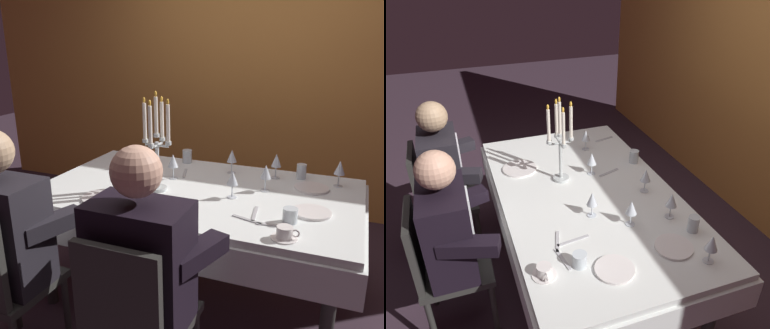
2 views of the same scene
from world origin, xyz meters
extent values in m
plane|color=#382733|center=(0.00, 0.00, 0.00)|extent=(12.00, 12.00, 0.00)
cube|color=#DC8D3F|center=(0.00, 1.66, 1.35)|extent=(6.00, 0.12, 2.70)
cube|color=white|center=(0.00, 0.00, 0.72)|extent=(1.90, 1.10, 0.04)
cube|color=white|center=(0.00, 0.00, 0.61)|extent=(1.94, 1.14, 0.18)
cylinder|color=#2F2E2B|center=(-0.83, -0.43, 0.35)|extent=(0.07, 0.07, 0.70)
cylinder|color=#2F2E2B|center=(0.83, -0.43, 0.35)|extent=(0.07, 0.07, 0.70)
cylinder|color=#2F2E2B|center=(-0.83, 0.43, 0.35)|extent=(0.07, 0.07, 0.70)
cylinder|color=#2F2E2B|center=(0.83, 0.43, 0.35)|extent=(0.07, 0.07, 0.70)
cylinder|color=silver|center=(-0.22, -0.11, 0.75)|extent=(0.11, 0.11, 0.02)
cylinder|color=silver|center=(-0.22, -0.11, 0.90)|extent=(0.02, 0.02, 0.28)
cylinder|color=silver|center=(-0.22, -0.11, 1.08)|extent=(0.04, 0.04, 0.02)
cylinder|color=white|center=(-0.22, -0.11, 1.20)|extent=(0.02, 0.02, 0.21)
ellipsoid|color=yellow|center=(-0.22, -0.11, 1.32)|extent=(0.02, 0.02, 0.03)
cylinder|color=silver|center=(-0.18, -0.11, 1.02)|extent=(0.08, 0.01, 0.01)
cylinder|color=silver|center=(-0.14, -0.11, 1.04)|extent=(0.04, 0.04, 0.02)
cylinder|color=white|center=(-0.14, -0.11, 1.16)|extent=(0.02, 0.02, 0.21)
ellipsoid|color=yellow|center=(-0.14, -0.11, 1.28)|extent=(0.02, 0.02, 0.03)
cylinder|color=silver|center=(-0.22, -0.07, 1.02)|extent=(0.01, 0.08, 0.01)
cylinder|color=silver|center=(-0.22, -0.03, 1.04)|extent=(0.04, 0.04, 0.02)
cylinder|color=white|center=(-0.22, -0.03, 1.16)|extent=(0.02, 0.02, 0.21)
ellipsoid|color=yellow|center=(-0.22, -0.03, 1.28)|extent=(0.02, 0.02, 0.03)
cylinder|color=silver|center=(-0.26, -0.11, 1.02)|extent=(0.07, 0.01, 0.01)
cylinder|color=silver|center=(-0.29, -0.11, 1.04)|extent=(0.04, 0.04, 0.02)
cylinder|color=white|center=(-0.29, -0.11, 1.16)|extent=(0.02, 0.02, 0.21)
ellipsoid|color=yellow|center=(-0.29, -0.11, 1.28)|extent=(0.02, 0.02, 0.03)
cylinder|color=silver|center=(-0.22, -0.15, 1.02)|extent=(0.01, 0.08, 0.01)
cylinder|color=silver|center=(-0.22, -0.18, 1.04)|extent=(0.04, 0.04, 0.02)
cylinder|color=white|center=(-0.22, -0.18, 1.16)|extent=(0.02, 0.02, 0.21)
ellipsoid|color=yellow|center=(-0.22, -0.18, 1.28)|extent=(0.02, 0.02, 0.03)
cylinder|color=white|center=(0.64, 0.25, 0.75)|extent=(0.21, 0.21, 0.01)
cylinder|color=white|center=(0.69, -0.11, 0.75)|extent=(0.20, 0.20, 0.01)
cylinder|color=white|center=(-0.45, -0.35, 0.75)|extent=(0.24, 0.24, 0.01)
cylinder|color=silver|center=(0.79, 0.36, 0.74)|extent=(0.06, 0.06, 0.00)
cylinder|color=silver|center=(0.79, 0.36, 0.78)|extent=(0.01, 0.01, 0.07)
cone|color=silver|center=(0.79, 0.36, 0.86)|extent=(0.07, 0.07, 0.08)
cylinder|color=#E0D172|center=(0.79, 0.36, 0.84)|extent=(0.04, 0.04, 0.03)
cylinder|color=silver|center=(-0.22, 0.11, 0.74)|extent=(0.06, 0.06, 0.00)
cylinder|color=silver|center=(-0.22, 0.11, 0.78)|extent=(0.01, 0.01, 0.07)
cone|color=silver|center=(-0.22, 0.11, 0.86)|extent=(0.07, 0.07, 0.08)
cylinder|color=#E0D172|center=(-0.22, 0.11, 0.84)|extent=(0.04, 0.04, 0.03)
cylinder|color=silver|center=(0.38, 0.12, 0.74)|extent=(0.06, 0.06, 0.00)
cylinder|color=silver|center=(0.38, 0.12, 0.78)|extent=(0.01, 0.01, 0.07)
cone|color=silver|center=(0.38, 0.12, 0.86)|extent=(0.07, 0.07, 0.08)
cylinder|color=silver|center=(-0.58, 0.21, 0.74)|extent=(0.06, 0.06, 0.00)
cylinder|color=silver|center=(-0.58, 0.21, 0.78)|extent=(0.01, 0.01, 0.07)
cone|color=silver|center=(-0.58, 0.21, 0.86)|extent=(0.07, 0.07, 0.08)
cylinder|color=#E0D172|center=(-0.58, 0.21, 0.84)|extent=(0.04, 0.04, 0.03)
cylinder|color=silver|center=(0.23, -0.06, 0.74)|extent=(0.06, 0.06, 0.00)
cylinder|color=silver|center=(0.23, -0.06, 0.78)|extent=(0.01, 0.01, 0.07)
cone|color=silver|center=(0.23, -0.06, 0.86)|extent=(0.07, 0.07, 0.08)
cylinder|color=maroon|center=(0.23, -0.06, 0.84)|extent=(0.04, 0.04, 0.03)
cylinder|color=silver|center=(0.10, 0.36, 0.74)|extent=(0.06, 0.06, 0.00)
cylinder|color=silver|center=(0.10, 0.36, 0.78)|extent=(0.01, 0.01, 0.07)
cone|color=silver|center=(0.10, 0.36, 0.86)|extent=(0.07, 0.07, 0.08)
cylinder|color=silver|center=(0.40, 0.37, 0.74)|extent=(0.06, 0.06, 0.00)
cylinder|color=silver|center=(0.40, 0.37, 0.78)|extent=(0.01, 0.01, 0.07)
cone|color=silver|center=(0.40, 0.37, 0.86)|extent=(0.07, 0.07, 0.08)
cylinder|color=maroon|center=(0.40, 0.37, 0.84)|extent=(0.04, 0.04, 0.03)
cylinder|color=silver|center=(0.60, -0.27, 0.78)|extent=(0.07, 0.07, 0.08)
cylinder|color=silver|center=(-0.27, 0.47, 0.79)|extent=(0.07, 0.07, 0.10)
cylinder|color=silver|center=(0.55, 0.43, 0.79)|extent=(0.06, 0.06, 0.10)
cylinder|color=white|center=(0.60, -0.45, 0.74)|extent=(0.12, 0.12, 0.01)
cylinder|color=white|center=(0.60, -0.45, 0.77)|extent=(0.08, 0.08, 0.05)
torus|color=white|center=(0.65, -0.45, 0.78)|extent=(0.04, 0.01, 0.04)
cube|color=#B7B7BC|center=(-0.19, 0.23, 0.74)|extent=(0.07, 0.17, 0.01)
cube|color=#B7B7BC|center=(0.39, -0.32, 0.74)|extent=(0.17, 0.07, 0.01)
cube|color=#B7B7BC|center=(-0.70, 0.41, 0.74)|extent=(0.06, 0.17, 0.01)
cube|color=#B7B7BC|center=(0.41, -0.24, 0.74)|extent=(0.04, 0.19, 0.01)
cube|color=#B7B7BC|center=(0.53, -0.34, 0.74)|extent=(0.17, 0.05, 0.01)
cylinder|color=#2F2E2B|center=(-0.49, -0.70, 0.21)|extent=(0.04, 0.04, 0.42)
cylinder|color=#2F2E2B|center=(-0.85, -0.70, 0.21)|extent=(0.04, 0.04, 0.42)
cube|color=#2F2E2B|center=(-0.67, -0.88, 0.44)|extent=(0.42, 0.42, 0.04)
cube|color=black|center=(-0.67, -0.88, 0.73)|extent=(0.42, 0.26, 0.54)
cube|color=white|center=(-0.67, -0.75, 0.76)|extent=(0.16, 0.01, 0.40)
cube|color=black|center=(-0.45, -0.78, 0.77)|extent=(0.19, 0.34, 0.08)
cylinder|color=#2F2E2B|center=(-0.10, -0.70, 0.21)|extent=(0.04, 0.04, 0.42)
cube|color=#2F2E2B|center=(0.08, -0.88, 0.44)|extent=(0.42, 0.42, 0.04)
cube|color=#2F2E2B|center=(0.08, -1.07, 0.68)|extent=(0.38, 0.04, 0.44)
cube|color=black|center=(0.08, -0.88, 0.73)|extent=(0.42, 0.26, 0.54)
cube|color=white|center=(0.08, -0.75, 0.76)|extent=(0.16, 0.01, 0.40)
sphere|color=#D7A084|center=(0.08, -0.88, 1.14)|extent=(0.21, 0.21, 0.21)
cube|color=black|center=(0.30, -0.78, 0.77)|extent=(0.19, 0.34, 0.08)
cube|color=black|center=(-0.14, -0.78, 0.77)|extent=(0.19, 0.34, 0.08)
camera|label=1|loc=(0.86, -2.22, 1.65)|focal=39.10mm
camera|label=2|loc=(1.94, -0.75, 2.15)|focal=36.02mm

